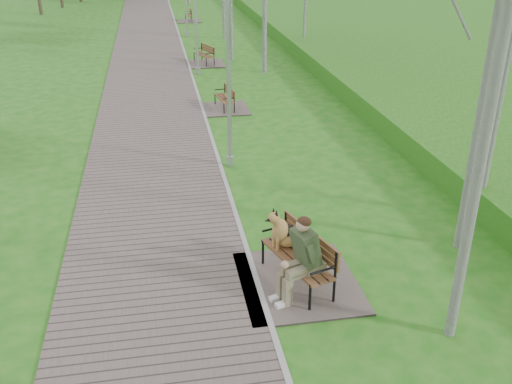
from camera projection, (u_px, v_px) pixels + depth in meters
ground at (270, 325)px, 9.11m from camera, size 120.00×120.00×0.00m
walkway at (149, 53)px, 27.94m from camera, size 3.50×67.00×0.04m
kerb at (184, 52)px, 28.22m from camera, size 0.10×67.00×0.05m
embankment at (424, 50)px, 28.81m from camera, size 14.00×70.00×1.60m
bench_main at (294, 261)px, 9.90m from camera, size 2.06×2.28×1.79m
bench_second at (225, 105)px, 19.55m from camera, size 1.53×1.70×0.94m
bench_third at (204, 60)px, 25.80m from camera, size 1.67×1.85×1.02m
bench_far at (189, 19)px, 36.95m from camera, size 1.55×1.72×0.95m
lamp_post_near at (229, 81)px, 14.08m from camera, size 0.19×0.19×4.90m
lamp_post_second at (196, 15)px, 23.08m from camera, size 0.20×0.20×5.22m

